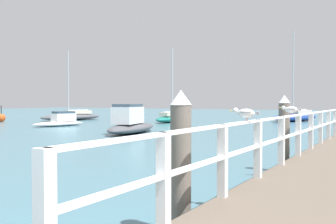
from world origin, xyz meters
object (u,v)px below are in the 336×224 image
Objects in this scene: boat_4 at (72,116)px; dock_piling_near at (181,162)px; seagull_foreground at (246,113)px; seagull_background at (291,109)px; boat_1 at (131,124)px; dock_piling_far at (284,133)px; boat_3 at (60,121)px; boat_0 at (171,118)px; channel_buoy at (1,118)px; boat_5 at (295,117)px.

dock_piling_near is at bearing 146.89° from boat_4.
seagull_foreground is 1.03× the size of seagull_background.
dock_piling_far is at bearing 128.86° from boat_1.
seagull_foreground is at bearing -27.24° from boat_3.
boat_0 is 9.49m from boat_3.
seagull_foreground reaches higher than channel_buoy.
boat_0 is at bearing 17.49° from seagull_background.
boat_3 is (-4.38, -8.42, -0.01)m from boat_0.
boat_0 is 1.48× the size of boat_3.
boat_1 is at bearing 142.41° from dock_piling_far.
dock_piling_near is at bearing -63.33° from boat_0.
boat_5 is (-5.44, 26.20, -0.58)m from dock_piling_far.
seagull_foreground is at bearing 118.28° from boat_1.
seagull_foreground is 3.14m from seagull_background.
boat_5 is at bearing 35.21° from boat_0.
seagull_background is at bearing 121.45° from boat_5.
boat_0 is at bearing 27.78° from channel_buoy.
dock_piling_near is at bearing 113.94° from boat_1.
boat_4 is (-24.12, 17.88, -0.63)m from dock_piling_far.
dock_piling_near is 1.00× the size of dock_piling_far.
seagull_background is at bearing -67.57° from dock_piling_far.
boat_1 is at bearing 155.37° from boat_4.
boat_4 is at bearing 143.45° from dock_piling_far.
boat_1 is at bearing -74.53° from boat_0.
dock_piling_near is at bearing -30.55° from boat_3.
boat_1 reaches higher than channel_buoy.
boat_1 is 8.62m from boat_3.
seagull_foreground reaches higher than boat_3.
dock_piling_near is 4.10× the size of seagull_foreground.
boat_4 is (-13.68, 9.84, -0.19)m from boat_1.
boat_5 reaches higher than boat_4.
boat_1 is 16.85m from boat_4.
seagull_background is at bearing 126.87° from boat_1.
boat_3 is 8.70m from channel_buoy.
seagull_foreground is at bearing -61.07° from boat_0.
channel_buoy is at bearing -155.33° from boat_0.
boat_1 is at bearing -8.07° from boat_3.
channel_buoy is at bearing 146.42° from dock_piling_near.
seagull_foreground is 16.26m from boat_1.
dock_piling_far is 4.10× the size of seagull_foreground.
boat_3 is at bearing -10.62° from channel_buoy.
boat_1 is at bearing 127.49° from dock_piling_near.
dock_piling_far is 13.19m from boat_1.
boat_5 reaches higher than dock_piling_near.
dock_piling_near is 0.25× the size of boat_5.
seagull_background is 0.33× the size of channel_buoy.
boat_5 is at bearing 101.72° from dock_piling_far.
dock_piling_near is 5.58m from dock_piling_far.
dock_piling_far reaches higher than seagull_background.
boat_0 reaches higher than seagull_background.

